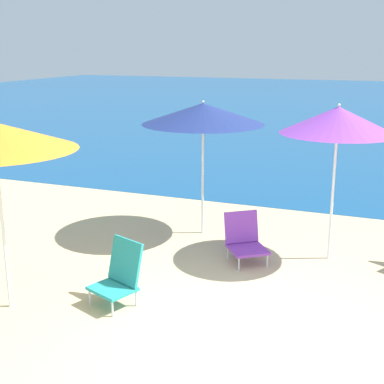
{
  "coord_description": "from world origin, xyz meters",
  "views": [
    {
      "loc": [
        1.29,
        -4.63,
        2.88
      ],
      "look_at": [
        -1.21,
        1.78,
        1.0
      ],
      "focal_mm": 50.0,
      "sensor_mm": 36.0,
      "label": 1
    }
  ],
  "objects": [
    {
      "name": "ground_plane",
      "position": [
        0.0,
        0.0,
        0.0
      ],
      "size": [
        60.0,
        60.0,
        0.0
      ],
      "primitive_type": "plane",
      "color": "#C6B284"
    },
    {
      "name": "sea_water",
      "position": [
        0.0,
        24.69,
        0.0
      ],
      "size": [
        60.0,
        40.0,
        0.01
      ],
      "color": "navy",
      "rests_on": "ground"
    },
    {
      "name": "beach_umbrella_purple",
      "position": [
        0.53,
        2.59,
        1.94
      ],
      "size": [
        1.53,
        1.53,
        2.16
      ],
      "color": "white",
      "rests_on": "ground"
    },
    {
      "name": "beach_umbrella_navy",
      "position": [
        -1.49,
        2.95,
        1.9
      ],
      "size": [
        1.87,
        1.87,
        2.1
      ],
      "color": "white",
      "rests_on": "ground"
    },
    {
      "name": "beach_chair_teal",
      "position": [
        -1.54,
        0.35,
        0.36
      ],
      "size": [
        0.63,
        0.63,
        0.74
      ],
      "rotation": [
        0.0,
        0.0,
        -0.38
      ],
      "color": "silver",
      "rests_on": "ground"
    },
    {
      "name": "beach_chair_purple",
      "position": [
        -0.55,
        2.09,
        0.31
      ],
      "size": [
        0.72,
        0.74,
        0.67
      ],
      "rotation": [
        0.0,
        0.0,
        0.65
      ],
      "color": "silver",
      "rests_on": "ground"
    }
  ]
}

